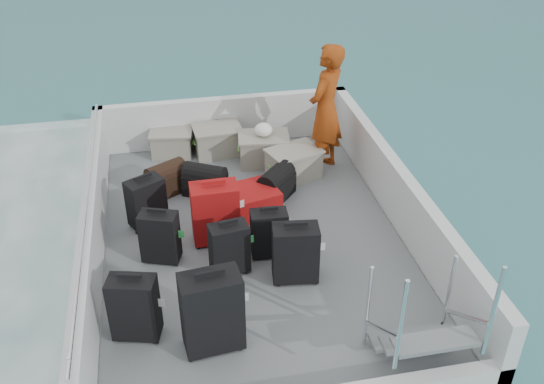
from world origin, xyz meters
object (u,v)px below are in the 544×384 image
Objects in this scene: suitcase_7 at (269,234)px; suitcase_2 at (146,203)px; suitcase_4 at (229,249)px; passenger at (326,110)px; suitcase_3 at (212,313)px; suitcase_8 at (244,202)px; crate_3 at (294,165)px; crate_1 at (218,141)px; suitcase_1 at (160,238)px; crate_0 at (172,144)px; crate_2 at (264,150)px; suitcase_6 at (295,254)px; suitcase_0 at (135,308)px; suitcase_5 at (215,213)px.

suitcase_2 is at bearing 149.71° from suitcase_7.
suitcase_4 is 0.34× the size of passenger.
suitcase_3 is at bearing -104.41° from suitcase_2.
suitcase_8 is at bearing -28.57° from suitcase_2.
crate_1 is at bearing 136.10° from crate_3.
suitcase_7 is 2.45m from crate_1.
crate_0 is (0.26, 2.40, -0.13)m from suitcase_1.
crate_3 is (1.39, 2.78, -0.21)m from suitcase_3.
crate_2 is (1.60, 1.18, -0.11)m from suitcase_2.
suitcase_8 is 1.66m from passenger.
crate_0 is at bearing 117.09° from suitcase_6.
passenger reaches higher than suitcase_3.
suitcase_8 is (-0.14, 0.85, -0.12)m from suitcase_7.
suitcase_2 is 2.00m from crate_2.
suitcase_7 is (0.46, 0.21, -0.02)m from suitcase_4.
suitcase_7 is 0.32× the size of passenger.
suitcase_8 is at bearing 102.20° from suitcase_7.
suitcase_0 is 1.21× the size of crate_0.
crate_1 is (0.64, -0.10, 0.02)m from crate_0.
crate_2 is at bearing -69.43° from passenger.
suitcase_4 is 0.60m from suitcase_5.
suitcase_3 is at bearing -108.31° from crate_2.
suitcase_6 is at bearing 33.38° from suitcase_3.
suitcase_6 is (0.94, 0.77, -0.08)m from suitcase_3.
suitcase_6 is at bearing -102.70° from crate_3.
suitcase_7 is at bearing -62.25° from suitcase_2.
crate_2 is (0.14, 2.48, -0.13)m from suitcase_6.
crate_0 reaches higher than suitcase_8.
crate_3 is at bearing 84.39° from suitcase_6.
crate_0 is at bearing 95.80° from suitcase_0.
suitcase_4 is 0.82× the size of suitcase_5.
suitcase_4 is 1.07× the size of crate_0.
suitcase_5 is (0.75, -0.46, 0.06)m from suitcase_2.
suitcase_1 reaches higher than suitcase_7.
suitcase_2 reaches higher than suitcase_8.
suitcase_3 reaches higher than crate_1.
suitcase_1 reaches higher than crate_1.
suitcase_7 reaches higher than crate_3.
suitcase_7 is at bearing 52.37° from suitcase_3.
suitcase_2 is 0.76× the size of suitcase_8.
suitcase_0 is 3.71m from passenger.
suitcase_3 is 3.43m from crate_2.
suitcase_8 is (1.29, 1.80, -0.18)m from suitcase_0.
suitcase_0 is 1.69m from suitcase_6.
passenger is (1.84, 2.94, 0.47)m from suitcase_3.
suitcase_0 is 1.03× the size of crate_2.
suitcase_2 is 2.05m from crate_3.
suitcase_7 is 1.69m from crate_3.
suitcase_0 reaches higher than suitcase_4.
suitcase_5 reaches higher than crate_0.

